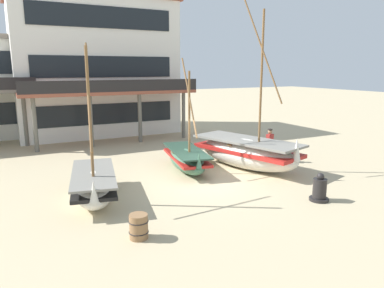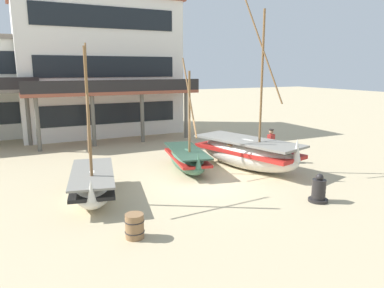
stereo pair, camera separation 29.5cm
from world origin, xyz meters
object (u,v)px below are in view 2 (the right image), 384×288
Objects in this scene: fisherman_by_hull at (271,146)px; capstan_winch at (319,191)px; fishing_boat_near_left at (93,183)px; wooden_barrel at (135,226)px; harbor_building_main at (98,67)px; fishing_boat_far_right at (187,159)px; fishing_boat_centre_large at (248,152)px.

fisherman_by_hull is 5.52m from capstan_winch.
fishing_boat_near_left is 3.69m from wooden_barrel.
wooden_barrel is (-8.61, -4.98, -0.48)m from fisherman_by_hull.
harbor_building_main is (3.03, 18.02, 4.37)m from wooden_barrel.
fishing_boat_near_left is 7.87× the size of wooden_barrel.
fisherman_by_hull reaches higher than wooden_barrel.
fisherman_by_hull is 1.65× the size of capstan_winch.
capstan_winch is 0.09× the size of harbor_building_main.
capstan_winch is at bearing -110.62° from fisherman_by_hull.
wooden_barrel is at bearing 178.58° from capstan_winch.
capstan_winch is 19.04m from harbor_building_main.
fishing_boat_far_right is at bearing 113.11° from capstan_winch.
wooden_barrel is 0.06× the size of harbor_building_main.
fishing_boat_far_right reaches higher than fisherman_by_hull.
fishing_boat_far_right is at bearing 159.92° from fishing_boat_centre_large.
fishing_boat_centre_large is 1.73m from fisherman_by_hull.
harbor_building_main is at bearing 76.57° from fishing_boat_near_left.
fishing_boat_far_right is 4.42m from fisherman_by_hull.
fishing_boat_far_right is at bearing 22.05° from fishing_boat_near_left.
fishing_boat_centre_large is 8.31m from wooden_barrel.
capstan_winch is (-0.26, -4.72, -0.36)m from fishing_boat_centre_large.
capstan_winch is (2.43, -5.70, -0.15)m from fishing_boat_far_right.
fishing_boat_centre_large is at bearing -20.08° from fishing_boat_far_right.
capstan_winch is (7.08, -3.82, -0.17)m from fishing_boat_near_left.
fishing_boat_centre_large reaches higher than fishing_boat_near_left.
wooden_barrel is (-6.68, 0.17, -0.05)m from capstan_winch.
harbor_building_main reaches higher than wooden_barrel.
fishing_boat_near_left is 5.01m from fishing_boat_far_right.
fishing_boat_centre_large is 4.56× the size of fisherman_by_hull.
capstan_winch is at bearing -1.42° from wooden_barrel.
fishing_boat_near_left is at bearing 96.29° from wooden_barrel.
harbor_building_main is (-1.21, 12.48, 4.17)m from fishing_boat_far_right.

